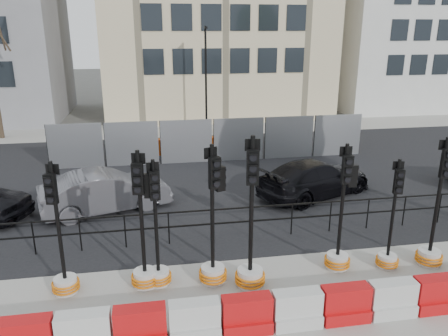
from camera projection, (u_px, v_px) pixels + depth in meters
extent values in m
plane|color=#51514C|center=(262.00, 258.00, 11.67)|extent=(120.00, 120.00, 0.00)
cube|color=gray|center=(299.00, 331.00, 8.85)|extent=(40.00, 6.00, 0.02)
cube|color=black|center=(220.00, 175.00, 18.23)|extent=(40.00, 14.00, 0.03)
cube|color=gray|center=(196.00, 129.00, 26.68)|extent=(40.00, 4.00, 0.02)
cylinder|color=black|center=(34.00, 239.00, 11.67)|extent=(0.04, 0.04, 1.00)
cylinder|color=black|center=(80.00, 235.00, 11.87)|extent=(0.04, 0.04, 1.00)
cylinder|color=black|center=(125.00, 232.00, 12.06)|extent=(0.04, 0.04, 1.00)
cylinder|color=black|center=(169.00, 229.00, 12.25)|extent=(0.04, 0.04, 1.00)
cylinder|color=black|center=(211.00, 225.00, 12.45)|extent=(0.04, 0.04, 1.00)
cylinder|color=black|center=(252.00, 222.00, 12.64)|extent=(0.04, 0.04, 1.00)
cylinder|color=black|center=(292.00, 220.00, 12.84)|extent=(0.04, 0.04, 1.00)
cylinder|color=black|center=(330.00, 217.00, 13.03)|extent=(0.04, 0.04, 1.00)
cylinder|color=black|center=(368.00, 214.00, 13.22)|extent=(0.04, 0.04, 1.00)
cylinder|color=black|center=(404.00, 211.00, 13.42)|extent=(0.04, 0.04, 1.00)
cylinder|color=black|center=(439.00, 209.00, 13.61)|extent=(0.04, 0.04, 1.00)
cube|color=black|center=(252.00, 207.00, 12.50)|extent=(18.00, 0.04, 0.04)
cube|color=black|center=(252.00, 221.00, 12.63)|extent=(18.00, 0.04, 0.04)
cube|color=gray|center=(76.00, 146.00, 18.84)|extent=(2.30, 0.05, 2.00)
cylinder|color=black|center=(48.00, 148.00, 18.66)|extent=(0.05, 0.05, 2.00)
cube|color=gray|center=(132.00, 144.00, 19.23)|extent=(2.30, 0.05, 2.00)
cylinder|color=black|center=(105.00, 145.00, 19.04)|extent=(0.05, 0.05, 2.00)
cube|color=gray|center=(186.00, 142.00, 19.62)|extent=(2.30, 0.05, 2.00)
cylinder|color=black|center=(161.00, 143.00, 19.43)|extent=(0.05, 0.05, 2.00)
cube|color=gray|center=(239.00, 140.00, 20.00)|extent=(2.30, 0.05, 2.00)
cylinder|color=black|center=(214.00, 141.00, 19.82)|extent=(0.05, 0.05, 2.00)
cube|color=gray|center=(289.00, 137.00, 20.39)|extent=(2.30, 0.05, 2.00)
cylinder|color=black|center=(265.00, 138.00, 20.20)|extent=(0.05, 0.05, 2.00)
cube|color=gray|center=(337.00, 135.00, 20.78)|extent=(2.30, 0.05, 2.00)
cylinder|color=black|center=(314.00, 136.00, 20.59)|extent=(0.05, 0.05, 2.00)
cube|color=#CA5D0D|center=(125.00, 149.00, 20.76)|extent=(1.00, 0.40, 0.80)
cube|color=#CA5D0D|center=(168.00, 147.00, 21.08)|extent=(1.00, 0.40, 0.80)
cube|color=#CA5D0D|center=(209.00, 145.00, 21.40)|extent=(1.00, 0.40, 0.80)
cube|color=#CA5D0D|center=(248.00, 143.00, 21.72)|extent=(1.00, 0.40, 0.80)
cylinder|color=black|center=(206.00, 81.00, 24.91)|extent=(0.12, 0.12, 6.00)
cube|color=black|center=(206.00, 28.00, 23.79)|extent=(0.12, 0.50, 0.12)
cube|color=red|center=(24.00, 331.00, 8.03)|extent=(1.00, 0.35, 0.50)
cube|color=silver|center=(83.00, 325.00, 8.20)|extent=(1.00, 0.35, 0.50)
cube|color=red|center=(141.00, 336.00, 8.49)|extent=(1.00, 0.50, 0.30)
cube|color=red|center=(140.00, 319.00, 8.36)|extent=(1.00, 0.35, 0.50)
cube|color=silver|center=(195.00, 330.00, 8.66)|extent=(1.00, 0.50, 0.30)
cube|color=silver|center=(194.00, 313.00, 8.53)|extent=(1.00, 0.35, 0.50)
cube|color=red|center=(246.00, 325.00, 8.83)|extent=(1.00, 0.50, 0.30)
cube|color=red|center=(247.00, 308.00, 8.70)|extent=(1.00, 0.35, 0.50)
cube|color=silver|center=(296.00, 319.00, 8.99)|extent=(1.00, 0.50, 0.30)
cube|color=silver|center=(297.00, 302.00, 8.87)|extent=(1.00, 0.35, 0.50)
cube|color=red|center=(344.00, 314.00, 9.16)|extent=(1.00, 0.50, 0.30)
cube|color=red|center=(346.00, 297.00, 9.04)|extent=(1.00, 0.35, 0.50)
cube|color=silver|center=(390.00, 308.00, 9.33)|extent=(1.00, 0.50, 0.30)
cube|color=silver|center=(392.00, 292.00, 9.21)|extent=(1.00, 0.35, 0.50)
cube|color=red|center=(435.00, 303.00, 9.50)|extent=(1.00, 0.50, 0.30)
cube|color=red|center=(437.00, 288.00, 9.38)|extent=(1.00, 0.35, 0.50)
cylinder|color=white|center=(66.00, 285.00, 10.11)|extent=(0.52, 0.52, 0.39)
torus|color=orange|center=(66.00, 288.00, 10.13)|extent=(0.63, 0.63, 0.05)
torus|color=orange|center=(66.00, 285.00, 10.11)|extent=(0.63, 0.63, 0.05)
torus|color=orange|center=(65.00, 282.00, 10.08)|extent=(0.63, 0.63, 0.05)
cylinder|color=black|center=(58.00, 224.00, 9.64)|extent=(0.09, 0.09, 2.90)
cube|color=black|center=(51.00, 189.00, 9.26)|extent=(0.26, 0.19, 0.68)
cylinder|color=black|center=(51.00, 200.00, 9.25)|extent=(0.15, 0.08, 0.15)
cylinder|color=black|center=(49.00, 190.00, 9.19)|extent=(0.15, 0.08, 0.15)
cylinder|color=black|center=(48.00, 181.00, 9.12)|extent=(0.15, 0.08, 0.15)
cube|color=black|center=(52.00, 169.00, 9.31)|extent=(0.29, 0.10, 0.23)
cylinder|color=white|center=(145.00, 278.00, 10.37)|extent=(0.55, 0.55, 0.41)
torus|color=orange|center=(145.00, 281.00, 10.39)|extent=(0.66, 0.66, 0.05)
torus|color=orange|center=(145.00, 278.00, 10.37)|extent=(0.66, 0.66, 0.05)
torus|color=orange|center=(145.00, 275.00, 10.34)|extent=(0.66, 0.66, 0.05)
cylinder|color=black|center=(141.00, 215.00, 9.87)|extent=(0.09, 0.09, 3.06)
cube|color=black|center=(138.00, 179.00, 9.47)|extent=(0.27, 0.18, 0.71)
cylinder|color=black|center=(138.00, 190.00, 9.46)|extent=(0.16, 0.08, 0.15)
cylinder|color=black|center=(137.00, 180.00, 9.39)|extent=(0.16, 0.08, 0.15)
cylinder|color=black|center=(136.00, 170.00, 9.33)|extent=(0.16, 0.08, 0.15)
cube|color=black|center=(138.00, 158.00, 9.52)|extent=(0.31, 0.08, 0.24)
cube|color=black|center=(149.00, 186.00, 9.65)|extent=(0.22, 0.17, 0.56)
cylinder|color=white|center=(159.00, 277.00, 10.44)|extent=(0.51, 0.51, 0.38)
torus|color=orange|center=(159.00, 280.00, 10.47)|extent=(0.62, 0.62, 0.05)
torus|color=orange|center=(159.00, 277.00, 10.44)|extent=(0.62, 0.62, 0.05)
torus|color=orange|center=(159.00, 274.00, 10.42)|extent=(0.62, 0.62, 0.05)
cylinder|color=black|center=(156.00, 219.00, 9.98)|extent=(0.09, 0.09, 2.84)
cube|color=black|center=(155.00, 186.00, 9.62)|extent=(0.24, 0.16, 0.66)
cylinder|color=black|center=(156.00, 196.00, 9.61)|extent=(0.15, 0.06, 0.14)
cylinder|color=black|center=(155.00, 187.00, 9.55)|extent=(0.15, 0.06, 0.14)
cylinder|color=black|center=(155.00, 178.00, 9.49)|extent=(0.15, 0.06, 0.14)
cube|color=black|center=(153.00, 167.00, 9.66)|extent=(0.29, 0.06, 0.23)
cylinder|color=white|center=(213.00, 274.00, 10.52)|extent=(0.56, 0.56, 0.42)
torus|color=orange|center=(213.00, 277.00, 10.55)|extent=(0.68, 0.68, 0.05)
torus|color=orange|center=(213.00, 274.00, 10.52)|extent=(0.68, 0.68, 0.05)
torus|color=orange|center=(213.00, 271.00, 10.50)|extent=(0.68, 0.68, 0.05)
cylinder|color=black|center=(212.00, 210.00, 10.01)|extent=(0.09, 0.09, 3.14)
cube|color=black|center=(215.00, 173.00, 9.62)|extent=(0.29, 0.22, 0.73)
cylinder|color=black|center=(217.00, 184.00, 9.62)|extent=(0.17, 0.10, 0.16)
cylinder|color=black|center=(216.00, 174.00, 9.55)|extent=(0.17, 0.10, 0.16)
cylinder|color=black|center=(216.00, 164.00, 9.48)|extent=(0.17, 0.10, 0.16)
cube|color=black|center=(210.00, 153.00, 9.65)|extent=(0.31, 0.14, 0.25)
cube|color=black|center=(220.00, 179.00, 9.89)|extent=(0.24, 0.20, 0.57)
cylinder|color=white|center=(250.00, 278.00, 10.36)|extent=(0.60, 0.60, 0.45)
torus|color=orange|center=(250.00, 281.00, 10.38)|extent=(0.73, 0.73, 0.06)
torus|color=orange|center=(250.00, 278.00, 10.36)|extent=(0.73, 0.73, 0.06)
torus|color=orange|center=(250.00, 274.00, 10.33)|extent=(0.73, 0.73, 0.06)
cylinder|color=black|center=(251.00, 208.00, 9.81)|extent=(0.10, 0.10, 3.35)
cube|color=black|center=(253.00, 167.00, 9.38)|extent=(0.29, 0.20, 0.78)
cylinder|color=black|center=(253.00, 180.00, 9.37)|extent=(0.17, 0.08, 0.17)
cylinder|color=black|center=(253.00, 169.00, 9.29)|extent=(0.17, 0.08, 0.17)
cylinder|color=black|center=(253.00, 158.00, 9.22)|extent=(0.17, 0.08, 0.17)
cube|color=black|center=(253.00, 145.00, 9.43)|extent=(0.34, 0.09, 0.27)
cylinder|color=white|center=(337.00, 261.00, 11.13)|extent=(0.54, 0.54, 0.40)
torus|color=orange|center=(337.00, 264.00, 11.16)|extent=(0.65, 0.65, 0.05)
torus|color=orange|center=(337.00, 261.00, 11.13)|extent=(0.65, 0.65, 0.05)
torus|color=orange|center=(337.00, 258.00, 11.11)|extent=(0.65, 0.65, 0.05)
cylinder|color=black|center=(342.00, 203.00, 10.64)|extent=(0.09, 0.09, 2.99)
cube|color=black|center=(347.00, 170.00, 10.26)|extent=(0.25, 0.16, 0.70)
cylinder|color=black|center=(348.00, 180.00, 10.25)|extent=(0.15, 0.06, 0.15)
cylinder|color=black|center=(348.00, 171.00, 10.18)|extent=(0.15, 0.06, 0.15)
cylinder|color=black|center=(349.00, 162.00, 10.11)|extent=(0.15, 0.06, 0.15)
cube|color=black|center=(346.00, 151.00, 10.30)|extent=(0.30, 0.05, 0.24)
cube|color=black|center=(353.00, 176.00, 10.45)|extent=(0.21, 0.14, 0.55)
cylinder|color=white|center=(387.00, 261.00, 11.19)|extent=(0.48, 0.48, 0.35)
torus|color=orange|center=(387.00, 263.00, 11.21)|extent=(0.57, 0.57, 0.04)
torus|color=orange|center=(387.00, 261.00, 11.19)|extent=(0.57, 0.57, 0.04)
torus|color=orange|center=(387.00, 258.00, 11.17)|extent=(0.57, 0.57, 0.04)
cylinder|color=black|center=(393.00, 210.00, 10.76)|extent=(0.08, 0.08, 2.64)
cube|color=black|center=(399.00, 181.00, 10.42)|extent=(0.23, 0.17, 0.62)
cylinder|color=black|center=(399.00, 190.00, 10.41)|extent=(0.14, 0.07, 0.13)
cylinder|color=black|center=(400.00, 182.00, 10.35)|extent=(0.14, 0.07, 0.13)
cylinder|color=black|center=(401.00, 175.00, 10.29)|extent=(0.14, 0.07, 0.13)
cube|color=black|center=(398.00, 165.00, 10.46)|extent=(0.26, 0.08, 0.21)
cylinder|color=white|center=(429.00, 257.00, 11.30)|extent=(0.56, 0.56, 0.41)
torus|color=orange|center=(428.00, 260.00, 11.33)|extent=(0.67, 0.67, 0.05)
torus|color=orange|center=(429.00, 257.00, 11.30)|extent=(0.67, 0.67, 0.05)
torus|color=orange|center=(429.00, 254.00, 11.28)|extent=(0.67, 0.67, 0.05)
cylinder|color=black|center=(438.00, 198.00, 10.80)|extent=(0.09, 0.09, 3.10)
cube|color=black|center=(447.00, 163.00, 10.39)|extent=(0.27, 0.18, 0.72)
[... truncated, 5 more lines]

